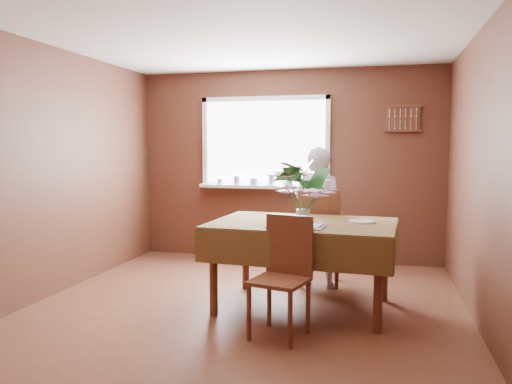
% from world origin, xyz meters
% --- Properties ---
extents(floor, '(4.50, 4.50, 0.00)m').
position_xyz_m(floor, '(0.00, 0.00, 0.00)').
color(floor, '#532B1C').
rests_on(floor, ground).
extents(ceiling, '(4.50, 4.50, 0.00)m').
position_xyz_m(ceiling, '(0.00, 0.00, 2.50)').
color(ceiling, white).
rests_on(ceiling, wall_back).
extents(wall_back, '(4.00, 0.00, 4.00)m').
position_xyz_m(wall_back, '(0.00, 2.25, 1.25)').
color(wall_back, brown).
rests_on(wall_back, floor).
extents(wall_front, '(4.00, 0.00, 4.00)m').
position_xyz_m(wall_front, '(0.00, -2.25, 1.25)').
color(wall_front, brown).
rests_on(wall_front, floor).
extents(wall_left, '(0.00, 4.50, 4.50)m').
position_xyz_m(wall_left, '(-2.00, 0.00, 1.25)').
color(wall_left, brown).
rests_on(wall_left, floor).
extents(wall_right, '(0.00, 4.50, 4.50)m').
position_xyz_m(wall_right, '(2.00, 0.00, 1.25)').
color(wall_right, brown).
rests_on(wall_right, floor).
extents(window_assembly, '(1.72, 0.20, 1.22)m').
position_xyz_m(window_assembly, '(-0.30, 2.20, 1.35)').
color(window_assembly, white).
rests_on(window_assembly, wall_back).
extents(spoon_rack, '(0.44, 0.05, 0.33)m').
position_xyz_m(spoon_rack, '(1.45, 2.22, 1.85)').
color(spoon_rack, brown).
rests_on(spoon_rack, wall_back).
extents(dining_table, '(1.73, 1.23, 0.81)m').
position_xyz_m(dining_table, '(0.51, 0.28, 0.71)').
color(dining_table, brown).
rests_on(dining_table, floor).
extents(chair_far, '(0.49, 0.49, 1.05)m').
position_xyz_m(chair_far, '(0.57, 1.08, 0.57)').
color(chair_far, brown).
rests_on(chair_far, floor).
extents(chair_near, '(0.49, 0.49, 0.95)m').
position_xyz_m(chair_near, '(0.47, -0.40, 0.52)').
color(chair_near, brown).
rests_on(chair_near, floor).
extents(seated_woman, '(0.61, 0.46, 1.50)m').
position_xyz_m(seated_woman, '(0.56, 1.05, 0.75)').
color(seated_woman, white).
rests_on(seated_woman, floor).
extents(flower_bouquet, '(0.61, 0.61, 0.52)m').
position_xyz_m(flower_bouquet, '(0.55, 0.02, 1.15)').
color(flower_bouquet, white).
rests_on(flower_bouquet, dining_table).
extents(side_plate, '(0.28, 0.28, 0.01)m').
position_xyz_m(side_plate, '(1.04, 0.40, 0.81)').
color(side_plate, white).
rests_on(side_plate, dining_table).
extents(table_knife, '(0.05, 0.24, 0.00)m').
position_xyz_m(table_knife, '(0.71, 0.04, 0.82)').
color(table_knife, silver).
rests_on(table_knife, dining_table).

